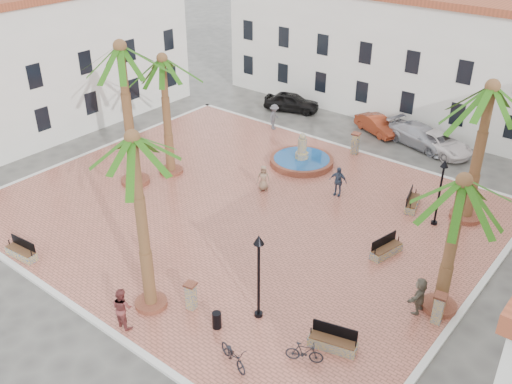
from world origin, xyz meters
TOP-DOWN VIEW (x-y plane):
  - ground at (0.00, 0.00)m, footprint 120.00×120.00m
  - plaza at (0.00, 0.00)m, footprint 26.00×22.00m
  - kerb_n at (0.00, 11.00)m, footprint 26.30×0.30m
  - kerb_s at (0.00, -11.00)m, footprint 26.30×0.30m
  - kerb_e at (13.00, 0.00)m, footprint 0.30×22.30m
  - kerb_w at (-13.00, 0.00)m, footprint 0.30×22.30m
  - building_north at (-0.00, 19.99)m, footprint 30.40×7.40m
  - building_west at (-19.00, 0.00)m, footprint 6.40×24.40m
  - fountain at (-0.70, 6.87)m, footprint 4.15×4.15m
  - palm_nw at (-6.47, 0.67)m, footprint 4.89×4.89m
  - palm_sw at (-7.19, -1.66)m, footprint 5.67×5.67m
  - palm_s at (2.18, -8.83)m, footprint 4.61×4.61m
  - palm_e at (12.12, -1.06)m, footprint 4.92×4.92m
  - palm_ne at (10.22, 6.96)m, footprint 5.63×5.63m
  - bench_s at (-5.52, -10.38)m, footprint 1.86×0.73m
  - bench_se at (9.80, -6.06)m, footprint 2.04×1.09m
  - bench_e at (8.43, 1.08)m, footprint 0.96×1.94m
  - bench_ne at (7.40, 6.19)m, footprint 1.05×1.97m
  - lamppost_s at (6.29, -6.40)m, footprint 0.45×0.45m
  - lamppost_e at (9.13, 5.31)m, footprint 0.42×0.42m
  - bollard_se at (3.71, -7.85)m, footprint 0.57×0.57m
  - bollard_n at (1.22, 10.40)m, footprint 0.60×0.60m
  - bollard_e at (12.40, -2.00)m, footprint 0.59×0.59m
  - litter_bin at (5.38, -8.05)m, footprint 0.39×0.39m
  - cyclist_a at (0.08, -7.06)m, footprint 0.64×0.49m
  - bicycle_a at (7.26, -9.17)m, footprint 1.86×1.14m
  - cyclist_b at (2.27, -10.40)m, footprint 0.92×0.72m
  - bicycle_b at (9.31, -7.34)m, footprint 1.54×1.04m
  - pedestrian_fountain_a at (-0.46, 2.52)m, footprint 0.92×0.85m
  - pedestrian_fountain_b at (3.31, 4.77)m, footprint 1.13×0.66m
  - pedestrian_north at (-5.64, 10.40)m, footprint 0.97×1.36m
  - pedestrian_east at (11.47, -1.88)m, footprint 0.56×1.62m
  - car_black at (-7.05, 14.58)m, footprint 4.74×3.13m
  - car_red at (0.49, 14.84)m, footprint 4.07×2.74m
  - car_silver at (4.01, 14.68)m, footprint 5.50×3.38m
  - car_white at (5.39, 14.55)m, footprint 5.27×3.59m

SIDE VIEW (x-z plane):
  - ground at x=0.00m, z-range 0.00..0.00m
  - plaza at x=0.00m, z-range 0.00..0.15m
  - kerb_n at x=0.00m, z-range 0.00..0.16m
  - kerb_s at x=0.00m, z-range 0.00..0.16m
  - kerb_e at x=13.00m, z-range 0.00..0.16m
  - kerb_w at x=-13.00m, z-range 0.00..0.16m
  - bench_s at x=-5.52m, z-range -0.06..0.90m
  - bench_e at x=8.43m, z-range -0.06..0.92m
  - bench_ne at x=7.40m, z-range -0.07..0.93m
  - bench_se at x=9.80m, z-range -0.07..0.96m
  - fountain at x=-0.70m, z-range -0.63..1.51m
  - litter_bin at x=5.38m, z-range 0.15..0.91m
  - bicycle_b at x=9.31m, z-range 0.15..1.05m
  - bicycle_a at x=7.26m, z-range 0.15..1.07m
  - car_red at x=0.49m, z-range 0.00..1.27m
  - car_white at x=5.39m, z-range 0.00..1.34m
  - car_silver at x=4.01m, z-range 0.00..1.49m
  - car_black at x=-7.05m, z-range 0.00..1.50m
  - bollard_se at x=3.71m, z-range 0.17..1.51m
  - bollard_e at x=12.40m, z-range 0.18..1.62m
  - cyclist_a at x=0.08m, z-range 0.15..1.70m
  - bollard_n at x=1.22m, z-range 0.18..1.68m
  - pedestrian_fountain_a at x=-0.46m, z-range 0.15..1.73m
  - pedestrian_east at x=11.47m, z-range 0.15..1.88m
  - pedestrian_fountain_b at x=3.31m, z-range 0.15..1.96m
  - cyclist_b at x=2.27m, z-range 0.15..2.03m
  - pedestrian_north at x=-5.64m, z-range 0.15..2.05m
  - lamppost_e at x=9.13m, z-range 0.83..4.67m
  - lamppost_s at x=6.29m, z-range 0.88..5.01m
  - building_north at x=0.00m, z-range 0.02..9.52m
  - building_west at x=-19.00m, z-range 0.02..10.02m
  - palm_e at x=12.12m, z-range 2.35..8.98m
  - palm_nw at x=-6.47m, z-range 2.83..10.51m
  - palm_ne at x=10.22m, z-range 2.82..10.75m
  - palm_s at x=2.18m, z-range 3.18..11.53m
  - palm_sw at x=-7.19m, z-range 3.21..12.01m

